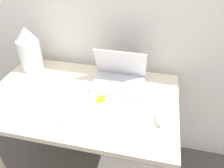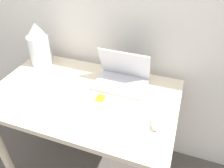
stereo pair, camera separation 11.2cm
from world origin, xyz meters
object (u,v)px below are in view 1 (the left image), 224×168
Objects in this scene: laptop at (119,77)px; mp3_player at (100,100)px; keyboard at (105,114)px; vase at (29,49)px; mouse at (161,118)px.

mp3_player is at bearing -111.17° from laptop.
keyboard is at bearing -93.52° from laptop.
vase is (-0.58, 0.05, 0.09)m from laptop.
keyboard is (-0.02, -0.28, -0.04)m from laptop.
mp3_player is (0.51, -0.22, -0.13)m from vase.
mp3_player is at bearing 115.57° from keyboard.
mouse is 0.89m from vase.
mouse is (0.27, 0.03, 0.00)m from keyboard.
mouse is (0.25, -0.25, -0.03)m from laptop.
mp3_player is (-0.07, -0.17, -0.04)m from laptop.
mp3_player is at bearing 166.27° from mouse.
vase is (-0.56, 0.32, 0.13)m from keyboard.
laptop is 0.19m from mp3_player.
laptop is at bearing -4.47° from vase.
mp3_player is (-0.05, 0.10, -0.01)m from keyboard.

